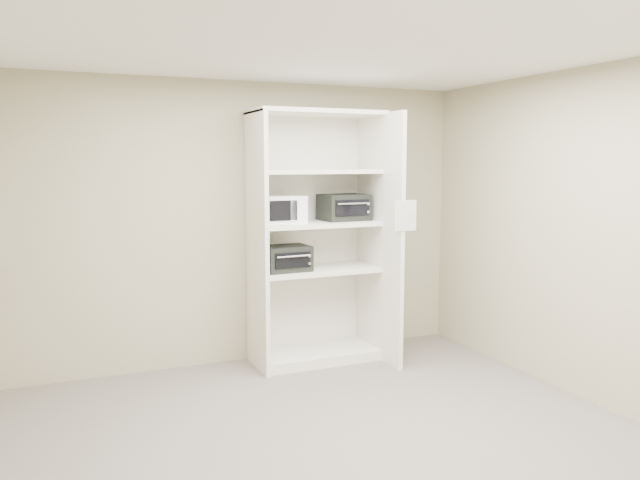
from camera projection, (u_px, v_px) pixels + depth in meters
name	position (u px, v px, depth m)	size (l,w,h in m)	color
floor	(329.00, 441.00, 4.37)	(4.50, 4.00, 0.01)	slate
ceiling	(330.00, 44.00, 4.03)	(4.50, 4.00, 0.01)	white
wall_back	(245.00, 223.00, 6.02)	(4.50, 0.02, 2.70)	#ADA788
wall_front	(543.00, 318.00, 2.38)	(4.50, 0.02, 2.70)	#ADA788
wall_right	(581.00, 235.00, 5.08)	(0.02, 4.00, 2.70)	#ADA788
shelving_unit	(320.00, 246.00, 6.04)	(1.24, 0.92, 2.42)	white
microwave	(281.00, 209.00, 5.86)	(0.43, 0.32, 0.26)	white
toaster_oven_upper	(344.00, 207.00, 6.11)	(0.45, 0.33, 0.26)	black
toaster_oven_lower	(286.00, 258.00, 5.87)	(0.43, 0.32, 0.24)	black
paper_sign	(406.00, 216.00, 5.65)	(0.21, 0.01, 0.27)	white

